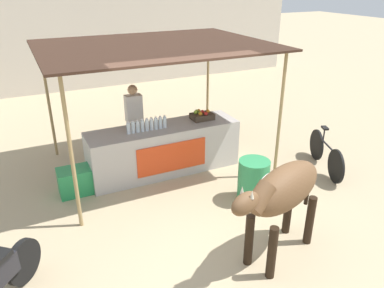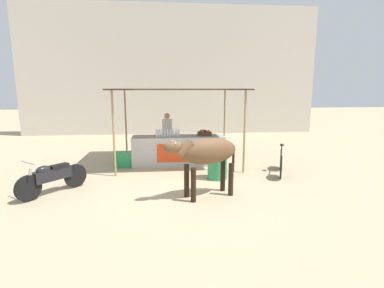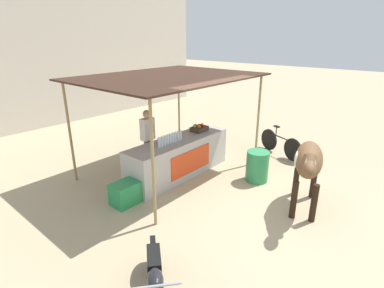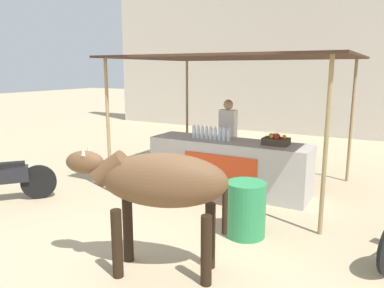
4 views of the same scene
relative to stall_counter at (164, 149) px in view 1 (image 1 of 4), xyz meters
name	(u,v)px [view 1 (image 1 of 4)]	position (x,y,z in m)	size (l,w,h in m)	color
ground_plane	(217,230)	(0.00, -2.20, -0.48)	(60.00, 60.00, 0.00)	tan
stall_counter	(164,149)	(0.00, 0.00, 0.00)	(3.00, 0.82, 0.96)	#B2ADA8
stall_awning	(155,50)	(0.00, 0.30, 1.91)	(4.20, 3.20, 2.49)	#382319
water_bottle_row	(147,125)	(-0.35, -0.05, 0.59)	(0.79, 0.07, 0.25)	silver
fruit_crate	(202,116)	(0.87, 0.06, 0.56)	(0.44, 0.32, 0.18)	#3F3326
vendor_behind_counter	(135,122)	(-0.35, 0.75, 0.37)	(0.34, 0.22, 1.65)	#383842
cooler_box	(76,181)	(-1.78, -0.10, -0.24)	(0.60, 0.44, 0.48)	#268C4C
water_barrel	(253,181)	(0.99, -1.68, -0.10)	(0.54, 0.54, 0.76)	#2D8C51
cow	(282,192)	(0.48, -3.03, 0.55)	(1.83, 0.96, 1.44)	brown
bicycle_leaning	(326,154)	(2.96, -1.36, -0.13)	(0.65, 1.56, 0.85)	black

